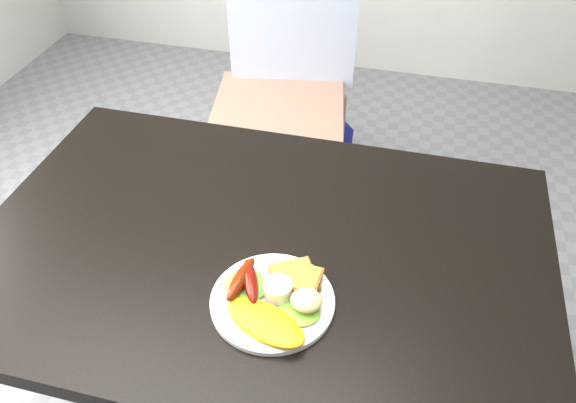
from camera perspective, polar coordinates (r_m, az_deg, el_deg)
The scene contains 14 objects.
dining_table at distance 1.19m, azimuth -2.80°, elevation -4.89°, with size 1.20×0.80×0.04m, color black.
dining_chair at distance 2.13m, azimuth -0.97°, elevation 9.12°, with size 0.48×0.48×0.06m, color #9E735D.
person at distance 1.82m, azimuth -6.59°, elevation 10.70°, with size 0.48×0.32×1.33m, color navy.
plate at distance 1.07m, azimuth -1.59°, elevation -10.08°, with size 0.23×0.23×0.01m, color white.
lettuce_left at distance 1.08m, azimuth -4.39°, elevation -8.48°, with size 0.09×0.08×0.01m, color olive.
lettuce_right at distance 1.04m, azimuth 1.17°, elevation -11.06°, with size 0.08×0.07×0.01m, color #438F2E.
omelette at distance 1.02m, azimuth -2.35°, elevation -12.12°, with size 0.16×0.08×0.02m, color yellow.
sausage_a at distance 1.07m, azimuth -4.81°, elevation -7.84°, with size 0.03×0.11×0.03m, color #601204.
sausage_b at distance 1.06m, azimuth -3.84°, elevation -8.03°, with size 0.03×0.11×0.03m, color #630801.
ramekin at distance 1.05m, azimuth -1.03°, elevation -8.92°, with size 0.05×0.05×0.03m, color white.
toast_a at distance 1.08m, azimuth 0.60°, elevation -7.79°, with size 0.08×0.08×0.01m, color olive.
toast_b at distance 1.07m, azimuth 1.44°, elevation -7.88°, with size 0.07×0.07×0.01m, color brown.
potato_salad at distance 1.03m, azimuth 1.87°, elevation -10.00°, with size 0.06×0.05×0.03m, color beige.
fork at distance 1.06m, azimuth -3.84°, elevation -9.92°, with size 0.15×0.01×0.00m, color #ADAFB7.
Camera 1 is at (0.26, -0.78, 1.59)m, focal length 35.00 mm.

